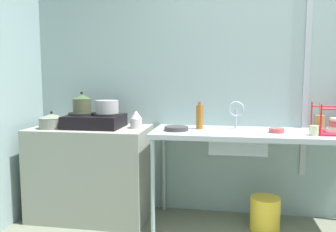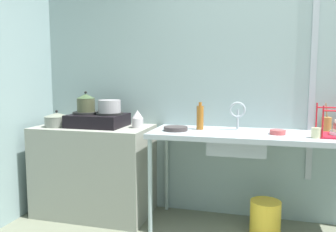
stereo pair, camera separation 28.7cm
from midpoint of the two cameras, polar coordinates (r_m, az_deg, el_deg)
name	(u,v)px [view 1 (the left image)]	position (r m, az deg, el deg)	size (l,w,h in m)	color
wall_back	(283,74)	(3.15, 16.60, 6.87)	(5.44, 0.10, 2.60)	#8FA4A4
wall_metal_strip	(307,59)	(3.13, 20.27, 9.13)	(0.05, 0.01, 2.08)	#A3ABB4
counter_concrete	(91,172)	(3.19, -15.51, -9.22)	(1.04, 0.58, 0.82)	gray
counter_sink	(257,138)	(2.83, 12.22, -3.79)	(1.75, 0.58, 0.82)	#A3ABB4
stove	(95,121)	(3.08, -14.99, -0.78)	(0.49, 0.40, 0.13)	black
pot_on_left_burner	(82,103)	(3.12, -17.04, 2.06)	(0.17, 0.17, 0.19)	#494C33
pot_on_right_burner	(107,107)	(3.02, -13.03, 1.53)	(0.20, 0.20, 0.11)	#989397
pot_beside_stove	(52,121)	(3.15, -21.70, -0.82)	(0.22, 0.22, 0.15)	slate
percolator	(136,120)	(2.97, -8.20, -0.62)	(0.10, 0.10, 0.16)	beige
sink_basin	(237,142)	(2.83, 8.90, -4.35)	(0.46, 0.30, 0.17)	#A3ABB4
faucet	(236,111)	(2.92, 8.82, 0.89)	(0.14, 0.08, 0.24)	#A3ABB4
frying_pan	(176,128)	(2.82, -1.48, -2.16)	(0.20, 0.20, 0.03)	#393333
cup_by_rack	(315,131)	(2.76, 21.04, -2.35)	(0.07, 0.07, 0.08)	beige
small_bowl_on_drainboard	(277,130)	(2.81, 15.31, -2.40)	(0.12, 0.12, 0.04)	#C14A4C
bottle_by_sink	(200,117)	(2.89, 2.61, -0.16)	(0.06, 0.06, 0.24)	#9B5B1E
utensil_jar	(320,122)	(3.12, 22.10, -0.97)	(0.08, 0.08, 0.24)	#A47B3A
bucket_on_floor	(265,214)	(2.97, 13.50, -15.92)	(0.24, 0.24, 0.28)	yellow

